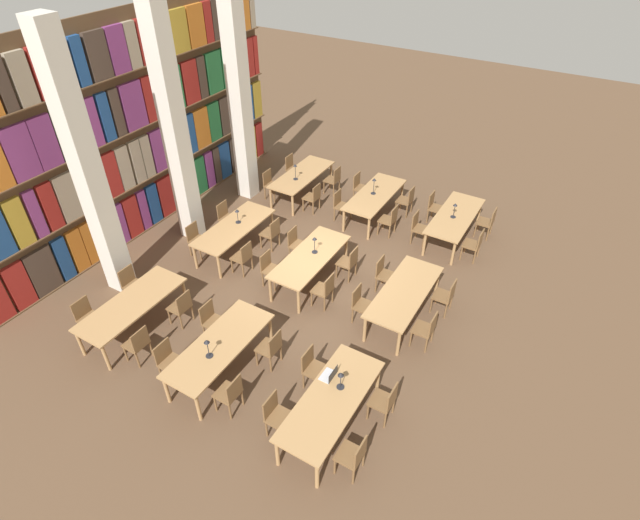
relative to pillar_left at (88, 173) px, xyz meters
The scene contains 58 objects.
ground_plane 5.46m from the pillar_left, 56.67° to the right, with size 40.00×40.00×0.00m, color brown.
bookshelf_bank 2.87m from the pillar_left, 27.87° to the left, with size 10.27×0.35×5.50m.
pillar_left is the anchor object (origin of this frame).
pillar_center 2.50m from the pillar_left, ahead, with size 0.47×0.47×6.00m.
pillar_right 5.01m from the pillar_left, ahead, with size 0.47×0.47×6.00m.
reading_table_0 6.70m from the pillar_left, 97.40° to the right, with size 2.39×0.92×0.74m.
chair_0 7.55m from the pillar_left, 101.36° to the right, with size 0.42×0.40×0.87m.
chair_1 6.20m from the pillar_left, 104.33° to the right, with size 0.42×0.40×0.87m.
chair_2 7.43m from the pillar_left, 91.59° to the right, with size 0.42×0.40×0.87m.
chair_3 6.05m from the pillar_left, 92.02° to the right, with size 0.42×0.40×0.87m.
desk_lamp_0 6.58m from the pillar_left, 94.73° to the right, with size 0.14×0.14×0.39m.
laptop 6.38m from the pillar_left, 93.96° to the right, with size 0.32×0.22×0.21m.
reading_table_1 7.07m from the pillar_left, 68.68° to the right, with size 2.39×0.92×0.74m.
chair_4 7.63m from the pillar_left, 75.12° to the right, with size 0.42×0.40×0.87m.
chair_5 6.30m from the pillar_left, 71.32° to the right, with size 0.42×0.40×0.87m.
chair_6 8.00m from the pillar_left, 66.46° to the right, with size 0.42×0.40×0.87m.
chair_7 6.75m from the pillar_left, 61.00° to the right, with size 0.42×0.40×0.87m.
reading_table_2 8.85m from the pillar_left, 46.37° to the right, with size 2.39×0.92×0.74m.
chair_8 9.06m from the pillar_left, 52.75° to the right, with size 0.42×0.40×0.87m.
chair_9 7.98m from the pillar_left, 45.90° to the right, with size 0.42×0.40×0.87m.
chair_10 9.80m from the pillar_left, 47.02° to the right, with size 0.42×0.40×0.87m.
chair_11 8.81m from the pillar_left, 40.10° to the right, with size 0.42×0.40×0.87m.
desk_lamp_1 8.67m from the pillar_left, 46.84° to the right, with size 0.14×0.14×0.42m.
reading_table_3 4.50m from the pillar_left, 102.09° to the right, with size 2.39×0.92×0.74m.
chair_12 5.37m from the pillar_left, 107.85° to the right, with size 0.42×0.40×0.87m.
chair_13 4.20m from the pillar_left, 115.67° to the right, with size 0.42×0.40×0.87m.
chair_14 5.18m from the pillar_left, 92.42° to the right, with size 0.42×0.40×0.87m.
chair_15 3.95m from the pillar_left, 93.62° to the right, with size 0.42×0.40×0.87m.
desk_lamp_2 4.44m from the pillar_left, 106.60° to the right, with size 0.14×0.14×0.43m.
reading_table_4 5.09m from the pillar_left, 57.29° to the right, with size 2.39×0.92×0.74m.
chair_16 5.52m from the pillar_left, 67.90° to the right, with size 0.42×0.40×0.87m.
chair_17 4.38m from the pillar_left, 58.88° to the right, with size 0.42×0.40×0.87m.
chair_18 6.01m from the pillar_left, 56.56° to the right, with size 0.42×0.40×0.87m.
chair_19 4.98m from the pillar_left, 45.53° to the right, with size 0.42×0.40×0.87m.
desk_lamp_3 5.04m from the pillar_left, 55.66° to the right, with size 0.14×0.14×0.44m.
reading_table_5 7.36m from the pillar_left, 33.68° to the right, with size 2.39×0.92×0.74m.
chair_20 7.41m from the pillar_left, 41.58° to the right, with size 0.42×0.40×0.87m.
chair_21 6.58m from the pillar_left, 31.01° to the right, with size 0.42×0.40×0.87m.
chair_22 8.28m from the pillar_left, 35.87° to the right, with size 0.42×0.40×0.87m.
chair_23 7.55m from the pillar_left, 26.10° to the right, with size 0.42×0.40×0.87m.
desk_lamp_4 7.21m from the pillar_left, 33.43° to the right, with size 0.14×0.14×0.48m.
reading_table_6 2.87m from the pillar_left, 120.64° to the right, with size 2.39×0.92×0.74m.
chair_24 3.64m from the pillar_left, 123.55° to the right, with size 0.42×0.40×0.87m.
chair_25 2.99m from the pillar_left, 154.47° to the right, with size 0.42×0.40×0.87m.
chair_26 3.35m from the pillar_left, 95.60° to the right, with size 0.42×0.40×0.87m.
chair_27 2.63m from the pillar_left, 107.20° to the right, with size 0.42×0.40×0.87m.
reading_table_7 3.73m from the pillar_left, 30.84° to the right, with size 2.39×0.92×0.74m.
chair_28 3.86m from the pillar_left, 50.01° to the right, with size 0.42×0.40×0.87m.
chair_29 3.24m from the pillar_left, 21.76° to the right, with size 0.42×0.40×0.87m.
chair_30 4.57m from the pillar_left, 36.05° to the right, with size 0.42×0.40×0.87m.
chair_31 4.05m from the pillar_left, 13.69° to the right, with size 0.42×0.40×0.87m.
desk_lamp_5 3.67m from the pillar_left, 28.62° to the right, with size 0.14×0.14×0.40m.
reading_table_8 6.39m from the pillar_left, 14.43° to the right, with size 2.39×0.92×0.74m.
chair_32 6.18m from the pillar_left, 23.28° to the right, with size 0.42×0.40×0.87m.
chair_33 5.81m from the pillar_left, ahead, with size 0.42×0.40×0.87m.
chair_34 7.22m from the pillar_left, 19.25° to the right, with size 0.42×0.40×0.87m.
chair_35 6.90m from the pillar_left, ahead, with size 0.42×0.40×0.87m.
desk_lamp_6 5.92m from the pillar_left, 15.59° to the right, with size 0.14×0.14×0.49m.
Camera 1 is at (-7.95, -4.95, 7.84)m, focal length 28.00 mm.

